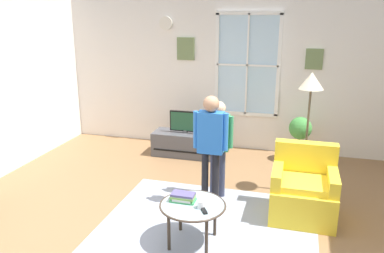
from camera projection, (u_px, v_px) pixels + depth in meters
The scene contains 14 objects.
ground_plane at pixel (185, 228), 4.54m from camera, with size 6.83×6.52×0.02m, color olive.
back_wall at pixel (233, 70), 6.93m from camera, with size 6.23×0.17×2.84m.
area_rug at pixel (207, 227), 4.54m from camera, with size 2.50×2.17×0.01m, color #999EAD.
tv_stand at pixel (185, 144), 6.80m from camera, with size 1.13×0.47×0.41m.
television at pixel (185, 122), 6.68m from camera, with size 0.55×0.08×0.39m.
armchair at pixel (303, 191), 4.73m from camera, with size 0.76×0.74×0.87m.
coffee_table at pixel (193, 207), 4.13m from camera, with size 0.72×0.72×0.46m.
book_stack at pixel (183, 197), 4.19m from camera, with size 0.27×0.16×0.09m.
cup at pixel (201, 204), 4.04m from camera, with size 0.08×0.08×0.08m, color white.
remote_near_books at pixel (204, 210), 3.98m from camera, with size 0.04×0.14×0.02m, color black.
person_blue_shirt at pixel (211, 139), 4.81m from camera, with size 0.44×0.20×1.46m.
person_green_shirt at pixel (218, 138), 5.11m from camera, with size 0.40×0.18×1.33m.
potted_plant_by_window at pixel (300, 137), 6.49m from camera, with size 0.38×0.38×0.76m.
floor_lamp at pixel (310, 93), 5.05m from camera, with size 0.32×0.32×1.68m.
Camera 1 is at (1.16, -3.85, 2.42)m, focal length 36.32 mm.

